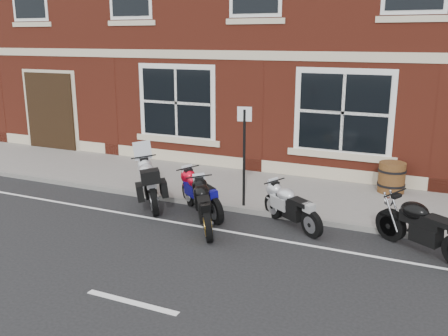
{
  "coord_description": "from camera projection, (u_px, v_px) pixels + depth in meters",
  "views": [
    {
      "loc": [
        4.09,
        -8.56,
        3.87
      ],
      "look_at": [
        -0.59,
        1.6,
        0.94
      ],
      "focal_mm": 40.0,
      "sensor_mm": 36.0,
      "label": 1
    }
  ],
  "objects": [
    {
      "name": "parking_sign",
      "position": [
        244.0,
        150.0,
        11.18
      ],
      "size": [
        0.32,
        0.1,
        2.28
      ],
      "rotation": [
        0.0,
        0.0,
        0.24
      ],
      "color": "black",
      "rests_on": "sidewalk"
    },
    {
      "name": "ground",
      "position": [
        217.0,
        234.0,
        10.15
      ],
      "size": [
        80.0,
        80.0,
        0.0
      ],
      "primitive_type": "plane",
      "color": "black",
      "rests_on": "ground"
    },
    {
      "name": "kerb",
      "position": [
        244.0,
        210.0,
        11.39
      ],
      "size": [
        30.0,
        0.16,
        0.12
      ],
      "primitive_type": "cube",
      "color": "slate",
      "rests_on": "ground"
    },
    {
      "name": "sidewalk",
      "position": [
        268.0,
        191.0,
        12.78
      ],
      "size": [
        30.0,
        3.0,
        0.12
      ],
      "primitive_type": "cube",
      "color": "slate",
      "rests_on": "ground"
    },
    {
      "name": "moto_sport_black",
      "position": [
        206.0,
        204.0,
        10.36
      ],
      "size": [
        1.17,
        1.76,
        0.9
      ],
      "rotation": [
        0.0,
        0.0,
        0.56
      ],
      "color": "black",
      "rests_on": "ground"
    },
    {
      "name": "moto_touring_silver",
      "position": [
        151.0,
        181.0,
        11.84
      ],
      "size": [
        1.45,
        1.76,
        1.42
      ],
      "rotation": [
        0.0,
        0.0,
        0.68
      ],
      "color": "black",
      "rests_on": "ground"
    },
    {
      "name": "moto_sport_silver",
      "position": [
        292.0,
        205.0,
        10.43
      ],
      "size": [
        1.57,
        1.15,
        0.83
      ],
      "rotation": [
        0.0,
        0.0,
        0.96
      ],
      "color": "black",
      "rests_on": "ground"
    },
    {
      "name": "moto_naked_black",
      "position": [
        424.0,
        225.0,
        9.13
      ],
      "size": [
        1.86,
        1.27,
        0.96
      ],
      "rotation": [
        0.0,
        0.0,
        1.0
      ],
      "color": "black",
      "rests_on": "ground"
    },
    {
      "name": "moto_sport_red",
      "position": [
        202.0,
        192.0,
        11.2
      ],
      "size": [
        1.63,
        1.32,
        0.89
      ],
      "rotation": [
        0.0,
        0.0,
        0.91
      ],
      "color": "black",
      "rests_on": "ground"
    },
    {
      "name": "barrel_planter",
      "position": [
        392.0,
        177.0,
        12.41
      ],
      "size": [
        0.68,
        0.68,
        0.76
      ],
      "color": "#503B15",
      "rests_on": "sidewalk"
    }
  ]
}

